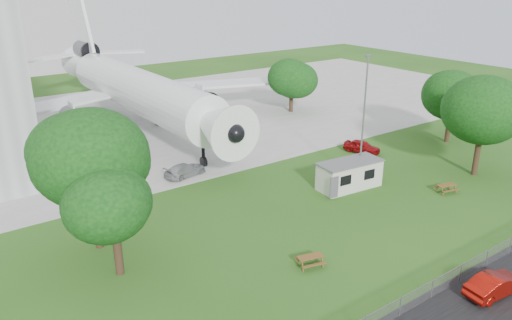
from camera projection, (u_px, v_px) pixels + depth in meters
ground at (344, 229)px, 39.21m from camera, size 160.00×160.00×0.00m
asphalt_strip at (502, 315)px, 29.31m from camera, size 120.00×8.00×0.02m
concrete_apron at (145, 121)px, 68.13m from camera, size 120.00×46.00×0.03m
airliner at (134, 87)px, 63.57m from camera, size 46.36×47.73×17.69m
site_cabin at (349, 175)px, 46.43m from camera, size 6.86×3.27×2.62m
picnic_west at (310, 266)px, 34.31m from camera, size 2.11×1.90×0.76m
picnic_east at (446, 192)px, 45.87m from camera, size 2.10×1.88×0.76m
fence at (450, 287)px, 31.98m from camera, size 58.00×0.04×1.30m
lamp_mast at (363, 121)px, 46.30m from camera, size 0.16×0.16×12.00m
tree_west_big at (89, 156)px, 34.21m from camera, size 8.52×8.52×11.41m
tree_west_small at (113, 204)px, 31.64m from camera, size 6.33×6.33×8.33m
tree_east_front at (484, 114)px, 47.77m from camera, size 8.08×8.08×10.27m
tree_east_back at (453, 96)px, 57.70m from camera, size 7.01×7.01×9.09m
tree_far_apron at (292, 81)px, 71.10m from camera, size 6.52×6.52×7.74m
car_centre_sedan at (495, 285)px, 30.98m from camera, size 4.44×1.93×1.42m
car_ne_hatch at (362, 147)px, 55.78m from camera, size 2.84×4.41×1.40m
car_apron_van at (185, 170)px, 49.31m from camera, size 4.68×2.59×1.28m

